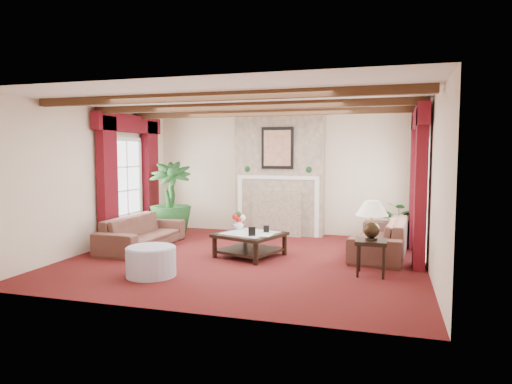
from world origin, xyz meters
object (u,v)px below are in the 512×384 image
(potted_palm, at_px, (171,215))
(side_table, at_px, (371,257))
(coffee_table, at_px, (250,245))
(sofa_left, at_px, (142,227))
(sofa_right, at_px, (381,230))
(ottoman, at_px, (151,262))

(potted_palm, height_order, side_table, potted_palm)
(coffee_table, height_order, side_table, side_table)
(sofa_left, bearing_deg, potted_palm, 3.44)
(coffee_table, bearing_deg, potted_palm, 167.05)
(coffee_table, bearing_deg, sofa_right, 39.93)
(sofa_left, bearing_deg, sofa_right, -80.17)
(sofa_left, bearing_deg, side_table, -99.78)
(potted_palm, relative_size, side_table, 3.47)
(sofa_left, height_order, potted_palm, potted_palm)
(side_table, distance_m, ottoman, 3.32)
(side_table, relative_size, ottoman, 0.73)
(side_table, bearing_deg, potted_palm, 154.27)
(sofa_right, xyz_separation_m, side_table, (-0.11, -1.52, -0.17))
(sofa_right, relative_size, side_table, 4.23)
(potted_palm, height_order, coffee_table, potted_palm)
(potted_palm, bearing_deg, coffee_table, -32.25)
(sofa_left, xyz_separation_m, ottoman, (1.19, -1.78, -0.20))
(sofa_left, height_order, side_table, sofa_left)
(ottoman, bearing_deg, potted_palm, 111.94)
(sofa_right, bearing_deg, side_table, 0.51)
(potted_palm, height_order, ottoman, potted_palm)
(coffee_table, relative_size, side_table, 1.89)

